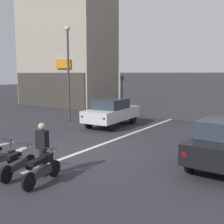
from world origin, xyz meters
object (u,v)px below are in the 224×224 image
(motorcycle_white_row_left_mid, at_px, (19,162))
(car_white_crossing_near, at_px, (112,112))
(person_by_motorcycles, at_px, (43,149))
(street_lamp, at_px, (68,63))
(motorcycle_black_row_centre, at_px, (43,168))

(motorcycle_white_row_left_mid, bearing_deg, car_white_crossing_near, 104.38)
(motorcycle_white_row_left_mid, xyz_separation_m, person_by_motorcycles, (0.61, 0.42, 0.40))
(street_lamp, distance_m, motorcycle_white_row_left_mid, 10.52)
(street_lamp, relative_size, person_by_motorcycles, 3.70)
(motorcycle_black_row_centre, distance_m, person_by_motorcycles, 0.72)
(person_by_motorcycles, bearing_deg, car_white_crossing_near, 109.15)
(motorcycle_black_row_centre, bearing_deg, motorcycle_white_row_left_mid, -179.35)
(person_by_motorcycles, bearing_deg, street_lamp, 127.94)
(car_white_crossing_near, height_order, motorcycle_black_row_centre, car_white_crossing_near)
(car_white_crossing_near, distance_m, street_lamp, 4.48)
(street_lamp, height_order, motorcycle_black_row_centre, street_lamp)
(person_by_motorcycles, bearing_deg, motorcycle_white_row_left_mid, -145.30)
(street_lamp, bearing_deg, motorcycle_white_row_left_mid, -56.31)
(car_white_crossing_near, distance_m, motorcycle_white_row_left_mid, 8.60)
(motorcycle_black_row_centre, bearing_deg, car_white_crossing_near, 110.95)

